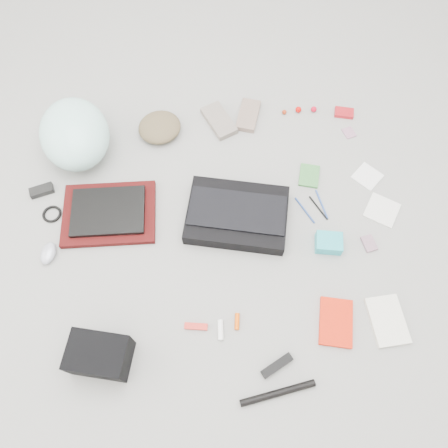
{
  "coord_description": "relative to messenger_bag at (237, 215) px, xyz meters",
  "views": [
    {
      "loc": [
        -0.12,
        -0.76,
        1.66
      ],
      "look_at": [
        0.0,
        0.0,
        0.05
      ],
      "focal_mm": 35.0,
      "sensor_mm": 36.0,
      "label": 1
    }
  ],
  "objects": [
    {
      "name": "ground_plane",
      "position": [
        -0.06,
        -0.04,
        -0.03
      ],
      "size": [
        4.0,
        4.0,
        0.0
      ],
      "primitive_type": "plane",
      "color": "gray"
    },
    {
      "name": "messenger_bag",
      "position": [
        0.0,
        0.0,
        0.0
      ],
      "size": [
        0.48,
        0.4,
        0.07
      ],
      "primitive_type": "cube",
      "rotation": [
        0.0,
        0.0,
        -0.29
      ],
      "color": "black",
      "rests_on": "ground_plane"
    },
    {
      "name": "bag_flap",
      "position": [
        -0.0,
        0.0,
        0.04
      ],
      "size": [
        0.43,
        0.28,
        0.01
      ],
      "primitive_type": "cube",
      "rotation": [
        0.0,
        0.0,
        -0.29
      ],
      "color": "black",
      "rests_on": "messenger_bag"
    },
    {
      "name": "laptop_sleeve",
      "position": [
        -0.53,
        0.1,
        -0.02
      ],
      "size": [
        0.41,
        0.32,
        0.03
      ],
      "primitive_type": "cube",
      "rotation": [
        0.0,
        0.0,
        -0.09
      ],
      "color": "#3B0909",
      "rests_on": "ground_plane"
    },
    {
      "name": "laptop",
      "position": [
        -0.53,
        0.1,
        0.0
      ],
      "size": [
        0.32,
        0.25,
        0.02
      ],
      "primitive_type": "cube",
      "rotation": [
        0.0,
        0.0,
        -0.09
      ],
      "color": "black",
      "rests_on": "laptop_sleeve"
    },
    {
      "name": "bike_helmet",
      "position": [
        -0.64,
        0.46,
        0.08
      ],
      "size": [
        0.35,
        0.41,
        0.22
      ],
      "primitive_type": "ellipsoid",
      "rotation": [
        0.0,
        0.0,
        0.15
      ],
      "color": "#BAF9F2",
      "rests_on": "ground_plane"
    },
    {
      "name": "beanie",
      "position": [
        -0.28,
        0.5,
        0.0
      ],
      "size": [
        0.25,
        0.24,
        0.07
      ],
      "primitive_type": "ellipsoid",
      "rotation": [
        0.0,
        0.0,
        0.34
      ],
      "color": "brown",
      "rests_on": "ground_plane"
    },
    {
      "name": "mitten_left",
      "position": [
        0.0,
        0.51,
        -0.02
      ],
      "size": [
        0.16,
        0.22,
        0.03
      ],
      "primitive_type": "cube",
      "rotation": [
        0.0,
        0.0,
        0.35
      ],
      "color": "gray",
      "rests_on": "ground_plane"
    },
    {
      "name": "mitten_right",
      "position": [
        0.14,
        0.53,
        -0.02
      ],
      "size": [
        0.15,
        0.2,
        0.03
      ],
      "primitive_type": "cube",
      "rotation": [
        0.0,
        0.0,
        -0.37
      ],
      "color": "#846C5F",
      "rests_on": "ground_plane"
    },
    {
      "name": "power_brick",
      "position": [
        -0.82,
        0.26,
        -0.02
      ],
      "size": [
        0.11,
        0.06,
        0.03
      ],
      "primitive_type": "cube",
      "rotation": [
        0.0,
        0.0,
        0.21
      ],
      "color": "black",
      "rests_on": "ground_plane"
    },
    {
      "name": "cable_coil",
      "position": [
        -0.77,
        0.14,
        -0.03
      ],
      "size": [
        0.08,
        0.08,
        0.01
      ],
      "primitive_type": "torus",
      "rotation": [
        0.0,
        0.0,
        -0.01
      ],
      "color": "black",
      "rests_on": "ground_plane"
    },
    {
      "name": "mouse",
      "position": [
        -0.78,
        -0.05,
        -0.02
      ],
      "size": [
        0.08,
        0.11,
        0.04
      ],
      "primitive_type": "ellipsoid",
      "rotation": [
        0.0,
        0.0,
        -0.28
      ],
      "color": "#A0A4B5",
      "rests_on": "ground_plane"
    },
    {
      "name": "camera_bag",
      "position": [
        -0.58,
        -0.49,
        0.03
      ],
      "size": [
        0.24,
        0.2,
        0.13
      ],
      "primitive_type": "cube",
      "rotation": [
        0.0,
        0.0,
        -0.3
      ],
      "color": "black",
      "rests_on": "ground_plane"
    },
    {
      "name": "multitool",
      "position": [
        -0.23,
        -0.43,
        -0.03
      ],
      "size": [
        0.09,
        0.04,
        0.01
      ],
      "primitive_type": "cube",
      "rotation": [
        0.0,
        0.0,
        -0.22
      ],
      "color": "red",
      "rests_on": "ground_plane"
    },
    {
      "name": "toiletry_tube_white",
      "position": [
        -0.14,
        -0.46,
        -0.02
      ],
      "size": [
        0.03,
        0.08,
        0.02
      ],
      "primitive_type": "cylinder",
      "rotation": [
        1.57,
        0.0,
        -0.12
      ],
      "color": "white",
      "rests_on": "ground_plane"
    },
    {
      "name": "toiletry_tube_orange",
      "position": [
        -0.07,
        -0.43,
        -0.03
      ],
      "size": [
        0.03,
        0.06,
        0.02
      ],
      "primitive_type": "cylinder",
      "rotation": [
        1.57,
        0.0,
        -0.21
      ],
      "color": "#E84F02",
      "rests_on": "ground_plane"
    },
    {
      "name": "u_lock",
      "position": [
        0.04,
        -0.61,
        -0.02
      ],
      "size": [
        0.13,
        0.08,
        0.02
      ],
      "primitive_type": "cube",
      "rotation": [
        0.0,
        0.0,
        0.41
      ],
      "color": "black",
      "rests_on": "ground_plane"
    },
    {
      "name": "bike_pump",
      "position": [
        0.03,
        -0.71,
        -0.02
      ],
      "size": [
        0.28,
        0.05,
        0.03
      ],
      "primitive_type": "cylinder",
      "rotation": [
        0.0,
        1.57,
        0.1
      ],
      "color": "black",
      "rests_on": "ground_plane"
    },
    {
      "name": "book_red",
      "position": [
        0.3,
        -0.49,
        -0.02
      ],
      "size": [
        0.17,
        0.21,
        0.02
      ],
      "primitive_type": "cube",
      "rotation": [
        0.0,
        0.0,
        -0.29
      ],
      "color": "red",
      "rests_on": "ground_plane"
    },
    {
      "name": "book_white",
      "position": [
        0.49,
        -0.52,
        -0.02
      ],
      "size": [
        0.13,
        0.19,
        0.02
      ],
      "primitive_type": "cube",
      "rotation": [
        0.0,
        0.0,
        -0.01
      ],
      "color": "beige",
      "rests_on": "ground_plane"
    },
    {
      "name": "notepad",
      "position": [
        0.35,
        0.16,
        -0.03
      ],
      "size": [
        0.12,
        0.13,
        0.01
      ],
      "primitive_type": "cube",
      "rotation": [
        0.0,
        0.0,
        -0.33
      ],
      "color": "#377436",
      "rests_on": "ground_plane"
    },
    {
      "name": "pen_blue",
      "position": [
        0.29,
        -0.01,
        -0.03
      ],
      "size": [
        0.06,
        0.13,
        0.01
      ],
      "primitive_type": "cylinder",
      "rotation": [
        1.57,
        0.0,
        0.38
      ],
      "color": "navy",
      "rests_on": "ground_plane"
    },
    {
      "name": "pen_black",
      "position": [
        0.35,
        -0.0,
        -0.03
      ],
      "size": [
        0.06,
        0.12,
        0.01
      ],
      "primitive_type": "cylinder",
      "rotation": [
        1.57,
        0.0,
        0.38
      ],
      "color": "black",
      "rests_on": "ground_plane"
    },
    {
      "name": "pen_navy",
      "position": [
        0.37,
        0.01,
        -0.03
      ],
      "size": [
        0.02,
        0.14,
        0.01
      ],
      "primitive_type": "cylinder",
      "rotation": [
        1.57,
        0.0,
        0.11
      ],
      "color": "navy",
      "rests_on": "ground_plane"
    },
    {
      "name": "accordion_wallet",
      "position": [
        0.35,
        -0.18,
        -0.01
      ],
      "size": [
        0.12,
        0.11,
        0.05
      ],
      "primitive_type": "cube",
      "rotation": [
        0.0,
        0.0,
        -0.24
      ],
      "color": "#23AFBD",
      "rests_on": "ground_plane"
    },
    {
      "name": "card_deck",
      "position": [
        0.52,
        -0.2,
        -0.03
      ],
      "size": [
        0.06,
        0.08,
        0.01
      ],
      "primitive_type": "cube",
      "rotation": [
        0.0,
        0.0,
        0.13
      ],
      "color": "gray",
      "rests_on": "ground_plane"
    },
    {
      "name": "napkin_top",
      "position": [
        0.61,
        0.12,
        -0.03
      ],
      "size": [
        0.15,
        0.15,
        0.01
      ],
      "primitive_type": "cube",
      "rotation": [
        0.0,
        0.0,
        0.68
      ],
      "color": "silver",
      "rests_on": "ground_plane"
    },
    {
      "name": "napkin_bottom",
      "position": [
        0.62,
        -0.06,
        -0.03
      ],
      "size": [
        0.18,
        0.18,
        0.01
      ],
      "primitive_type": "cube",
      "rotation": [
        0.0,
        0.0,
        0.92
      ],
      "color": "silver",
      "rests_on": "ground_plane"
    },
    {
      "name": "lollipop_a",
      "position": [
        0.32,
        0.52,
        -0.02
      ],
      "size": [
        0.03,
        0.03,
        0.02
      ],
      "primitive_type": "sphere",
      "rotation": [
        0.0,
        0.0,
        -0.32
      ],
      "color": "#992A0F",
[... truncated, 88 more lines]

